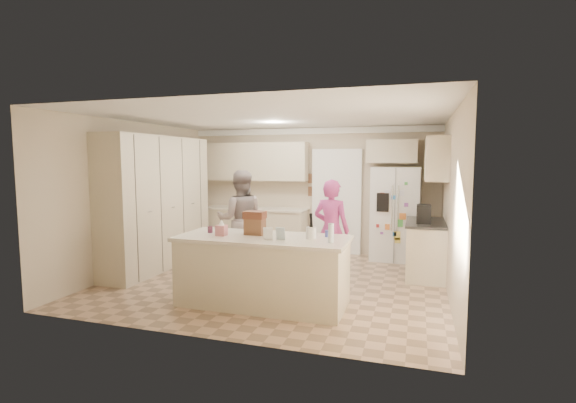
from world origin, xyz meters
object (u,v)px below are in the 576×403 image
(coffee_maker, at_px, (424,214))
(tissue_box, at_px, (222,230))
(teen_girl, at_px, (331,230))
(island_base, at_px, (263,272))
(utensil_crock, at_px, (311,233))
(refrigerator, at_px, (396,214))
(dollhouse_body, at_px, (255,227))
(teen_boy, at_px, (240,220))

(coffee_maker, relative_size, tissue_box, 2.14)
(coffee_maker, height_order, teen_girl, teen_girl)
(island_base, distance_m, utensil_crock, 0.86)
(coffee_maker, bearing_deg, teen_girl, -160.06)
(island_base, xyz_separation_m, teen_girl, (0.64, 1.39, 0.38))
(island_base, distance_m, tissue_box, 0.79)
(refrigerator, height_order, dollhouse_body, refrigerator)
(teen_girl, bearing_deg, coffee_maker, -149.11)
(refrigerator, bearing_deg, utensil_crock, -103.98)
(island_base, xyz_separation_m, tissue_box, (-0.55, -0.10, 0.56))
(refrigerator, xyz_separation_m, island_base, (-1.55, -3.14, -0.46))
(refrigerator, distance_m, island_base, 3.53)
(refrigerator, relative_size, island_base, 0.82)
(island_base, distance_m, dollhouse_body, 0.62)
(utensil_crock, bearing_deg, refrigerator, 73.70)
(utensil_crock, distance_m, teen_boy, 2.36)
(utensil_crock, xyz_separation_m, dollhouse_body, (-0.80, 0.05, 0.04))
(coffee_maker, height_order, dollhouse_body, coffee_maker)
(island_base, bearing_deg, teen_girl, 65.11)
(dollhouse_body, height_order, teen_girl, teen_girl)
(utensil_crock, xyz_separation_m, tissue_box, (-1.20, -0.15, -0.00))
(island_base, bearing_deg, tissue_box, -169.70)
(tissue_box, bearing_deg, coffee_maker, 37.57)
(tissue_box, xyz_separation_m, dollhouse_body, (0.40, 0.20, 0.04))
(teen_girl, bearing_deg, tissue_box, 62.22)
(refrigerator, relative_size, utensil_crock, 12.00)
(coffee_maker, xyz_separation_m, teen_boy, (-3.11, -0.23, -0.19))
(coffee_maker, xyz_separation_m, tissue_box, (-2.60, -2.00, -0.07))
(tissue_box, xyz_separation_m, teen_boy, (-0.51, 1.77, -0.12))
(coffee_maker, bearing_deg, teen_boy, -175.73)
(tissue_box, bearing_deg, teen_boy, 106.01)
(refrigerator, relative_size, teen_girl, 1.10)
(dollhouse_body, bearing_deg, coffee_maker, 39.29)
(dollhouse_body, relative_size, teen_boy, 0.15)
(teen_boy, bearing_deg, tissue_box, 85.03)
(teen_girl, bearing_deg, refrigerator, -106.49)
(teen_boy, bearing_deg, dollhouse_body, 99.07)
(tissue_box, height_order, dollhouse_body, dollhouse_body)
(refrigerator, bearing_deg, island_base, -114.01)
(refrigerator, distance_m, teen_girl, 1.97)
(coffee_maker, bearing_deg, tissue_box, -142.43)
(utensil_crock, distance_m, dollhouse_body, 0.80)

